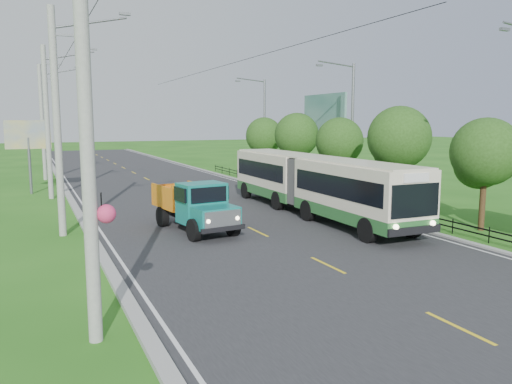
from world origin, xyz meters
TOP-DOWN VIEW (x-y plane):
  - ground at (0.00, 0.00)m, footprint 240.00×240.00m
  - road at (0.00, 20.00)m, footprint 14.00×120.00m
  - curb_left at (-7.20, 20.00)m, footprint 0.40×120.00m
  - curb_right at (7.15, 20.00)m, footprint 0.30×120.00m
  - edge_line_left at (-6.65, 20.00)m, footprint 0.12×120.00m
  - edge_line_right at (6.65, 20.00)m, footprint 0.12×120.00m
  - centre_dash at (0.00, 0.00)m, footprint 0.12×2.20m
  - railing_right at (8.00, 14.00)m, footprint 0.04×40.00m
  - pole_nearest at (-8.24, -3.00)m, footprint 3.51×0.44m
  - pole_near at (-8.26, 9.00)m, footprint 3.51×0.32m
  - pole_mid at (-8.26, 21.00)m, footprint 3.51×0.32m
  - pole_far at (-8.26, 33.00)m, footprint 3.51×0.32m
  - tree_second at (9.86, 2.14)m, footprint 3.18×3.26m
  - tree_third at (9.86, 8.14)m, footprint 3.60×3.62m
  - tree_fourth at (9.86, 14.14)m, footprint 3.24×3.31m
  - tree_fifth at (9.86, 20.14)m, footprint 3.48×3.52m
  - tree_back at (9.86, 26.14)m, footprint 3.30×3.36m
  - streetlight_mid at (10.64, 14.00)m, footprint 3.02×0.20m
  - streetlight_far at (10.64, 28.00)m, footprint 3.02×0.20m
  - planter_near at (8.60, 6.00)m, footprint 0.64×0.64m
  - planter_mid at (8.60, 14.00)m, footprint 0.64×0.64m
  - planter_far at (8.60, 22.00)m, footprint 0.64×0.64m
  - billboard_left at (-9.50, 24.00)m, footprint 3.00×0.20m
  - billboard_right at (12.30, 20.00)m, footprint 0.24×6.00m
  - bus at (4.66, 8.80)m, footprint 2.94×16.31m
  - dump_truck at (-2.57, 7.50)m, footprint 2.84×5.82m

SIDE VIEW (x-z plane):
  - ground at x=0.00m, z-range 0.00..0.00m
  - road at x=0.00m, z-range 0.00..0.02m
  - edge_line_left at x=-6.65m, z-range 0.02..0.02m
  - edge_line_right at x=6.65m, z-range 0.02..0.02m
  - centre_dash at x=0.00m, z-range 0.02..0.02m
  - curb_right at x=7.15m, z-range 0.00..0.10m
  - curb_left at x=-7.20m, z-range 0.00..0.15m
  - planter_near at x=8.60m, z-range -0.05..0.62m
  - planter_mid at x=8.60m, z-range -0.05..0.62m
  - planter_far at x=8.60m, z-range -0.05..0.62m
  - railing_right at x=8.00m, z-range 0.00..0.60m
  - dump_truck at x=-2.57m, z-range 0.16..2.51m
  - bus at x=4.66m, z-range 0.32..3.46m
  - tree_second at x=9.86m, z-range 0.87..6.17m
  - tree_fourth at x=9.86m, z-range 0.89..6.29m
  - tree_back at x=9.86m, z-range 0.90..6.40m
  - tree_fifth at x=9.86m, z-range 0.95..6.75m
  - billboard_left at x=-9.50m, z-range 1.27..6.47m
  - tree_third at x=9.86m, z-range 0.99..6.99m
  - streetlight_mid at x=10.64m, z-range 0.37..9.44m
  - streetlight_far at x=10.64m, z-range 0.37..9.44m
  - pole_nearest at x=-8.24m, z-range -0.06..9.94m
  - pole_near at x=-8.26m, z-range 0.09..10.09m
  - pole_mid at x=-8.26m, z-range 0.09..10.09m
  - pole_far at x=-8.26m, z-range 0.09..10.09m
  - billboard_right at x=12.30m, z-range 1.69..8.99m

